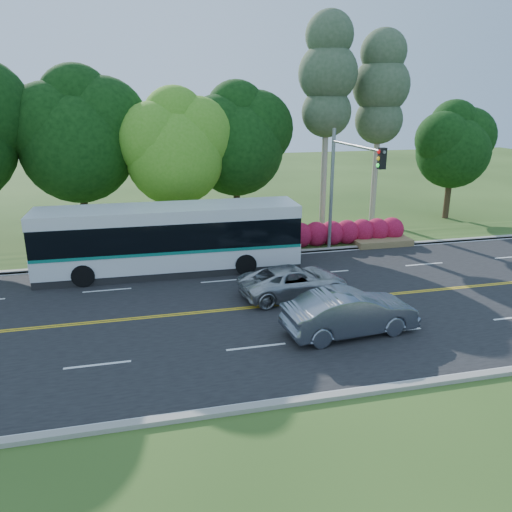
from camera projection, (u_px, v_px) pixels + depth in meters
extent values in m
plane|color=#2A4517|center=(249.00, 308.00, 21.36)|extent=(120.00, 120.00, 0.00)
cube|color=black|center=(249.00, 308.00, 21.36)|extent=(60.00, 14.00, 0.02)
cube|color=gray|center=(221.00, 257.00, 27.97)|extent=(60.00, 0.30, 0.15)
cube|color=gray|center=(301.00, 401.00, 14.71)|extent=(60.00, 0.30, 0.15)
cube|color=#2A4517|center=(216.00, 248.00, 29.69)|extent=(60.00, 4.00, 0.10)
cube|color=gold|center=(249.00, 308.00, 21.28)|extent=(57.00, 0.10, 0.00)
cube|color=gold|center=(248.00, 307.00, 21.43)|extent=(57.00, 0.10, 0.00)
cube|color=silver|center=(98.00, 365.00, 16.79)|extent=(2.20, 0.12, 0.00)
cube|color=silver|center=(256.00, 347.00, 18.00)|extent=(2.20, 0.12, 0.00)
cube|color=silver|center=(395.00, 331.00, 19.21)|extent=(2.20, 0.12, 0.00)
cube|color=silver|center=(107.00, 290.00, 23.28)|extent=(2.20, 0.12, 0.00)
cube|color=silver|center=(223.00, 281.00, 24.49)|extent=(2.20, 0.12, 0.00)
cube|color=silver|center=(328.00, 272.00, 25.70)|extent=(2.20, 0.12, 0.00)
cube|color=silver|center=(424.00, 264.00, 26.91)|extent=(2.20, 0.12, 0.00)
cube|color=silver|center=(512.00, 257.00, 28.13)|extent=(2.20, 0.12, 0.00)
cube|color=silver|center=(222.00, 259.00, 27.71)|extent=(57.00, 0.12, 0.00)
cube|color=silver|center=(298.00, 397.00, 15.01)|extent=(57.00, 0.12, 0.00)
cylinder|color=#2E2014|center=(85.00, 215.00, 30.29)|extent=(0.44, 0.44, 3.60)
sphere|color=black|center=(78.00, 146.00, 29.04)|extent=(6.60, 6.60, 6.60)
sphere|color=black|center=(103.00, 122.00, 29.25)|extent=(5.28, 5.28, 5.28)
sphere|color=black|center=(51.00, 126.00, 28.21)|extent=(4.95, 4.95, 4.95)
sphere|color=black|center=(76.00, 102.00, 28.68)|extent=(4.29, 4.29, 4.29)
cylinder|color=#2E2014|center=(178.00, 217.00, 30.63)|extent=(0.44, 0.44, 3.24)
sphere|color=#468D1D|center=(175.00, 157.00, 29.52)|extent=(5.80, 5.80, 5.80)
sphere|color=#468D1D|center=(196.00, 136.00, 29.73)|extent=(4.64, 4.64, 4.64)
sphere|color=#468D1D|center=(154.00, 140.00, 28.77)|extent=(4.35, 4.35, 4.35)
sphere|color=#468D1D|center=(174.00, 118.00, 29.25)|extent=(3.77, 3.77, 3.77)
cylinder|color=#2E2014|center=(237.00, 207.00, 32.87)|extent=(0.44, 0.44, 3.42)
sphere|color=black|center=(236.00, 148.00, 31.72)|extent=(6.00, 6.00, 6.00)
sphere|color=black|center=(256.00, 128.00, 31.93)|extent=(4.80, 4.80, 4.80)
sphere|color=black|center=(218.00, 132.00, 30.95)|extent=(4.50, 4.50, 4.50)
sphere|color=black|center=(236.00, 111.00, 31.42)|extent=(3.90, 3.90, 3.90)
cylinder|color=#A79D87|center=(325.00, 156.00, 33.22)|extent=(0.40, 0.40, 9.80)
sphere|color=#364C2F|center=(326.00, 112.00, 32.37)|extent=(3.23, 3.23, 3.23)
sphere|color=#364C2F|center=(328.00, 73.00, 31.65)|extent=(3.80, 3.80, 3.80)
sphere|color=#364C2F|center=(330.00, 35.00, 30.97)|extent=(3.04, 3.04, 3.04)
cylinder|color=#A79D87|center=(376.00, 159.00, 34.68)|extent=(0.40, 0.40, 9.10)
sphere|color=#364C2F|center=(379.00, 120.00, 33.89)|extent=(3.23, 3.23, 3.23)
sphere|color=#364C2F|center=(381.00, 86.00, 33.21)|extent=(3.80, 3.80, 3.80)
sphere|color=#364C2F|center=(384.00, 52.00, 32.58)|extent=(3.04, 3.04, 3.04)
cylinder|color=#2E2014|center=(447.00, 198.00, 36.91)|extent=(0.44, 0.44, 3.06)
sphere|color=black|center=(453.00, 152.00, 35.90)|extent=(5.20, 5.20, 5.20)
sphere|color=black|center=(466.00, 136.00, 36.12)|extent=(4.16, 4.16, 4.16)
sphere|color=black|center=(443.00, 139.00, 35.21)|extent=(3.90, 3.90, 3.90)
sphere|color=black|center=(454.00, 123.00, 35.70)|extent=(3.38, 3.38, 3.38)
sphere|color=maroon|center=(268.00, 237.00, 29.40)|extent=(1.50, 1.50, 1.50)
sphere|color=maroon|center=(284.00, 236.00, 29.62)|extent=(1.50, 1.50, 1.50)
sphere|color=maroon|center=(300.00, 235.00, 29.84)|extent=(1.50, 1.50, 1.50)
sphere|color=maroon|center=(316.00, 234.00, 30.06)|extent=(1.50, 1.50, 1.50)
sphere|color=maroon|center=(332.00, 233.00, 30.28)|extent=(1.50, 1.50, 1.50)
sphere|color=maroon|center=(347.00, 232.00, 30.50)|extent=(1.50, 1.50, 1.50)
sphere|color=maroon|center=(362.00, 231.00, 30.72)|extent=(1.50, 1.50, 1.50)
sphere|color=maroon|center=(377.00, 230.00, 30.94)|extent=(1.50, 1.50, 1.50)
sphere|color=maroon|center=(392.00, 229.00, 31.16)|extent=(1.50, 1.50, 1.50)
cube|color=olive|center=(382.00, 242.00, 30.37)|extent=(3.50, 1.40, 0.40)
cylinder|color=gray|center=(331.00, 191.00, 28.50)|extent=(0.20, 0.20, 7.00)
cylinder|color=gray|center=(356.00, 146.00, 24.87)|extent=(0.14, 6.00, 0.14)
cube|color=black|center=(382.00, 158.00, 22.36)|extent=(0.32, 0.28, 0.95)
sphere|color=red|center=(379.00, 152.00, 22.24)|extent=(0.18, 0.18, 0.18)
sphere|color=yellow|center=(379.00, 159.00, 22.33)|extent=(0.18, 0.18, 0.18)
sphere|color=#19D833|center=(378.00, 165.00, 22.42)|extent=(0.18, 0.18, 0.18)
cube|color=silver|center=(171.00, 254.00, 25.55)|extent=(13.13, 3.02, 1.08)
cube|color=black|center=(169.00, 231.00, 25.18)|extent=(13.06, 3.05, 1.35)
cube|color=silver|center=(168.00, 212.00, 24.88)|extent=(13.13, 3.02, 0.61)
cube|color=#0C705F|center=(170.00, 245.00, 25.40)|extent=(13.06, 3.06, 0.15)
cube|color=black|center=(32.00, 237.00, 23.82)|extent=(0.11, 2.56, 1.86)
cube|color=#19E54C|center=(29.00, 215.00, 23.51)|extent=(0.08, 1.67, 0.24)
cube|color=black|center=(171.00, 268.00, 25.77)|extent=(13.13, 2.90, 0.38)
cylinder|color=black|center=(83.00, 276.00, 23.60)|extent=(1.10, 0.32, 1.09)
cylinder|color=black|center=(89.00, 259.00, 26.02)|extent=(1.10, 0.32, 1.09)
cylinder|color=black|center=(246.00, 264.00, 25.19)|extent=(1.10, 0.32, 1.09)
cylinder|color=black|center=(236.00, 250.00, 27.62)|extent=(1.10, 0.32, 1.09)
imported|color=slate|center=(350.00, 312.00, 18.84)|extent=(5.27, 2.25, 1.69)
imported|color=#ACAEB0|center=(294.00, 281.00, 22.46)|extent=(5.23, 2.92, 1.38)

